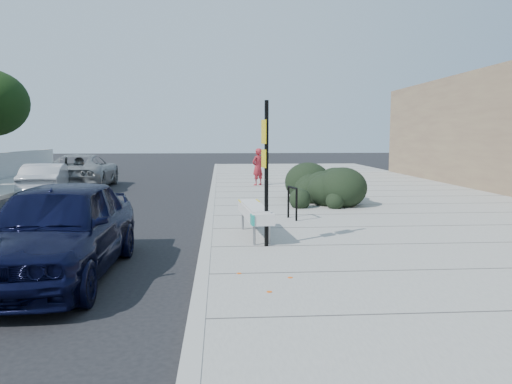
# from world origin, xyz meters

# --- Properties ---
(ground) EXTENTS (120.00, 120.00, 0.00)m
(ground) POSITION_xyz_m (0.00, 0.00, 0.00)
(ground) COLOR black
(ground) RESTS_ON ground
(sidewalk_near) EXTENTS (11.20, 50.00, 0.15)m
(sidewalk_near) POSITION_xyz_m (5.60, 5.00, 0.07)
(sidewalk_near) COLOR gray
(sidewalk_near) RESTS_ON ground
(curb_near) EXTENTS (0.22, 50.00, 0.17)m
(curb_near) POSITION_xyz_m (0.00, 5.00, 0.08)
(curb_near) COLOR #9E9E99
(curb_near) RESTS_ON ground
(bench) EXTENTS (0.67, 2.35, 0.69)m
(bench) POSITION_xyz_m (1.07, 1.00, 0.70)
(bench) COLOR gray
(bench) RESTS_ON sidewalk_near
(bike_rack) EXTENTS (0.20, 0.59, 0.89)m
(bike_rack) POSITION_xyz_m (2.24, 3.23, 0.68)
(bike_rack) COLOR black
(bike_rack) RESTS_ON sidewalk_near
(sign_post) EXTENTS (0.13, 0.34, 2.94)m
(sign_post) POSITION_xyz_m (1.22, -0.00, 1.80)
(sign_post) COLOR black
(sign_post) RESTS_ON sidewalk_near
(hedge) EXTENTS (2.68, 4.19, 1.45)m
(hedge) POSITION_xyz_m (3.66, 7.00, 0.88)
(hedge) COLOR black
(hedge) RESTS_ON sidewalk_near
(sedan_navy) EXTENTS (2.01, 4.88, 1.65)m
(sedan_navy) POSITION_xyz_m (-2.42, -1.47, 0.83)
(sedan_navy) COLOR black
(sedan_navy) RESTS_ON ground
(wagon_silver) EXTENTS (1.92, 4.18, 1.33)m
(wagon_silver) POSITION_xyz_m (-6.41, 9.92, 0.66)
(wagon_silver) COLOR #BCBDC2
(wagon_silver) RESTS_ON ground
(suv_silver) EXTENTS (2.88, 5.76, 1.57)m
(suv_silver) POSITION_xyz_m (-6.00, 13.38, 0.78)
(suv_silver) COLOR gray
(suv_silver) RESTS_ON ground
(pedestrian) EXTENTS (0.72, 0.71, 1.68)m
(pedestrian) POSITION_xyz_m (2.01, 12.61, 0.99)
(pedestrian) COLOR maroon
(pedestrian) RESTS_ON sidewalk_near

